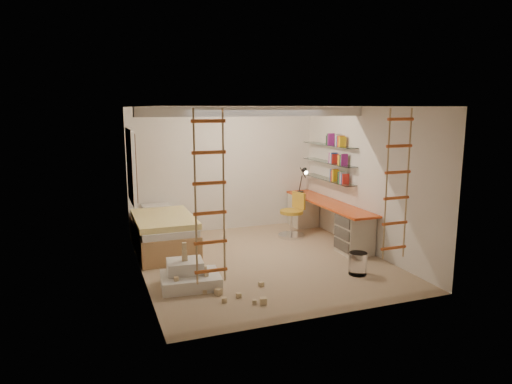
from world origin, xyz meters
name	(u,v)px	position (x,y,z in m)	size (l,w,h in m)	color
floor	(262,261)	(0.00, 0.00, 0.00)	(4.50, 4.50, 0.00)	tan
ceiling_beam	(256,112)	(0.00, 0.30, 2.52)	(4.00, 0.18, 0.16)	white
window_frame	(131,166)	(-1.97, 1.50, 1.55)	(0.06, 1.15, 1.35)	white
window_blind	(133,166)	(-1.93, 1.50, 1.55)	(0.02, 1.00, 1.20)	#4C2D1E
rope_ladder_left	(210,198)	(-1.35, -1.75, 1.52)	(0.41, 0.04, 2.13)	#C55121
rope_ladder_right	(397,185)	(1.35, -1.75, 1.52)	(0.41, 0.04, 2.13)	#E15426
waste_bin	(358,264)	(1.18, -1.12, 0.18)	(0.28, 0.28, 0.35)	white
desk	(327,218)	(1.72, 0.86, 0.40)	(0.56, 2.80, 0.75)	#D94C19
shelves	(328,162)	(1.87, 1.13, 1.50)	(0.25, 1.80, 0.71)	white
bed	(163,232)	(-1.48, 1.23, 0.33)	(1.02, 2.00, 0.69)	#AD7F51
task_lamp	(304,176)	(1.67, 1.82, 1.14)	(0.14, 0.36, 0.57)	black
swivel_chair	(292,221)	(1.11, 1.19, 0.33)	(0.66, 0.66, 0.90)	#BC8F24
play_platform	(189,276)	(-1.41, -0.67, 0.15)	(0.90, 0.74, 0.38)	silver
toy_blocks	(218,280)	(-1.07, -1.06, 0.19)	(1.28, 1.12, 0.65)	#CCB284
books	(328,158)	(1.87, 1.13, 1.59)	(0.14, 0.70, 0.92)	red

